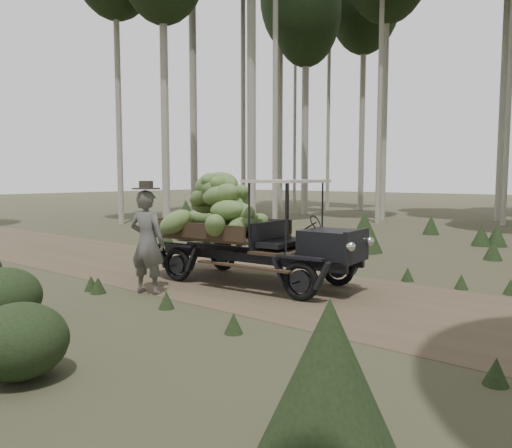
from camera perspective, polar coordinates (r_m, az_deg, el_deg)
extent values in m
plane|color=#473D2B|center=(9.55, 6.71, -7.96)|extent=(120.00, 120.00, 0.00)
cube|color=brown|center=(9.54, 6.71, -7.94)|extent=(70.00, 4.00, 0.01)
cube|color=black|center=(9.39, 8.44, -2.28)|extent=(1.02, 0.98, 0.52)
cube|color=black|center=(9.17, 11.39, -2.51)|extent=(0.17, 0.96, 0.59)
cube|color=black|center=(10.03, 1.57, -1.19)|extent=(0.18, 1.34, 0.52)
cube|color=#38281C|center=(10.82, -4.38, -1.23)|extent=(2.80, 1.93, 0.08)
cube|color=#38281C|center=(11.48, -1.70, 0.03)|extent=(2.67, 0.27, 0.31)
cube|color=#38281C|center=(10.15, -7.43, -0.72)|extent=(2.67, 0.27, 0.31)
cube|color=#38281C|center=(11.68, -9.50, 0.05)|extent=(0.20, 1.72, 0.31)
cube|color=beige|center=(9.75, 3.62, 4.91)|extent=(1.22, 1.71, 0.06)
cube|color=black|center=(10.57, 1.11, -3.35)|extent=(4.38, 0.45, 0.17)
cube|color=black|center=(9.98, -1.18, -3.87)|extent=(4.38, 0.45, 0.17)
torus|color=black|center=(10.24, 9.31, -5.00)|extent=(0.73, 0.19, 0.73)
torus|color=black|center=(8.91, 5.11, -6.52)|extent=(0.73, 0.19, 0.73)
torus|color=black|center=(11.78, -3.84, -3.58)|extent=(0.73, 0.19, 0.73)
torus|color=black|center=(10.64, -8.95, -4.60)|extent=(0.73, 0.19, 0.73)
sphere|color=beige|center=(9.53, 12.83, -1.95)|extent=(0.17, 0.17, 0.17)
sphere|color=beige|center=(8.75, 10.75, -2.57)|extent=(0.17, 0.17, 0.17)
ellipsoid|color=olive|center=(10.57, -4.17, -0.23)|extent=(0.50, 0.91, 0.58)
ellipsoid|color=olive|center=(10.01, -3.31, 1.57)|extent=(0.87, 0.49, 0.47)
ellipsoid|color=olive|center=(10.28, -3.55, 3.41)|extent=(0.91, 0.58, 0.58)
ellipsoid|color=olive|center=(10.78, -3.57, 4.60)|extent=(0.85, 0.76, 0.62)
ellipsoid|color=olive|center=(11.84, -6.31, 0.61)|extent=(0.63, 0.90, 0.53)
ellipsoid|color=olive|center=(10.20, -2.76, 1.83)|extent=(0.49, 0.73, 0.55)
ellipsoid|color=olive|center=(10.37, -4.70, 3.24)|extent=(0.75, 0.42, 0.54)
ellipsoid|color=olive|center=(10.75, -3.86, 4.78)|extent=(0.90, 0.48, 0.56)
ellipsoid|color=olive|center=(10.87, -0.02, 0.10)|extent=(0.58, 0.81, 0.57)
ellipsoid|color=olive|center=(10.96, -3.17, 2.12)|extent=(0.84, 0.68, 0.50)
ellipsoid|color=olive|center=(10.60, -1.88, 3.41)|extent=(0.80, 0.67, 0.59)
ellipsoid|color=olive|center=(10.55, -4.35, 4.45)|extent=(0.61, 0.74, 0.50)
ellipsoid|color=olive|center=(10.45, -0.67, 0.03)|extent=(0.69, 0.50, 0.59)
ellipsoid|color=olive|center=(11.13, -5.91, 2.09)|extent=(0.72, 0.63, 0.39)
ellipsoid|color=olive|center=(10.81, -6.16, 3.20)|extent=(0.90, 0.47, 0.66)
ellipsoid|color=olive|center=(10.74, -5.64, 4.34)|extent=(0.89, 0.61, 0.68)
ellipsoid|color=olive|center=(11.58, -8.64, 0.22)|extent=(0.65, 0.95, 0.68)
ellipsoid|color=olive|center=(11.34, -4.14, 2.05)|extent=(0.41, 0.72, 0.58)
ellipsoid|color=olive|center=(10.84, -5.15, 3.20)|extent=(0.80, 0.60, 0.42)
ellipsoid|color=olive|center=(10.68, -5.11, 4.80)|extent=(0.59, 0.83, 0.48)
ellipsoid|color=olive|center=(10.81, -1.76, 0.25)|extent=(0.38, 0.78, 0.53)
ellipsoid|color=olive|center=(9.98, -1.75, 1.33)|extent=(0.74, 0.46, 0.48)
ellipsoid|color=olive|center=(10.65, -2.84, 3.02)|extent=(0.99, 0.73, 0.65)
ellipsoid|color=olive|center=(10.68, -5.01, 4.23)|extent=(0.76, 0.86, 0.52)
ellipsoid|color=olive|center=(9.89, -1.55, -0.09)|extent=(0.69, 0.91, 0.65)
ellipsoid|color=olive|center=(10.36, -9.19, 0.23)|extent=(0.89, 0.88, 0.72)
ellipsoid|color=olive|center=(9.67, -4.68, -0.20)|extent=(0.80, 0.85, 0.67)
imported|color=#52504B|center=(9.57, -12.32, -2.05)|extent=(0.82, 0.65, 1.96)
cylinder|color=#302A21|center=(9.50, -12.45, 3.98)|extent=(0.65, 0.65, 0.03)
cylinder|color=#302A21|center=(9.50, -12.45, 4.37)|extent=(0.32, 0.32, 0.16)
cylinder|color=#B2AD9E|center=(29.67, 5.66, 14.82)|extent=(0.41, 0.41, 14.13)
ellipsoid|color=black|center=(30.74, 5.75, 23.16)|extent=(3.96, 3.96, 6.33)
cylinder|color=#B2AD9E|center=(23.92, -0.53, 23.81)|extent=(0.40, 0.40, 19.50)
cylinder|color=#B2AD9E|center=(23.28, 2.25, 23.96)|extent=(0.23, 0.23, 19.22)
cylinder|color=#B2AD9E|center=(28.79, -7.29, 21.79)|extent=(0.39, 0.39, 20.69)
cylinder|color=#B2AD9E|center=(29.01, 26.80, 21.15)|extent=(0.35, 0.35, 20.70)
cylinder|color=#B2AD9E|center=(29.44, -1.49, 21.83)|extent=(0.26, 0.26, 21.06)
cylinder|color=#B2AD9E|center=(22.86, -10.48, 18.10)|extent=(0.34, 0.34, 14.52)
cylinder|color=#B2AD9E|center=(26.75, 14.63, 18.00)|extent=(0.27, 0.27, 16.22)
cylinder|color=#B2AD9E|center=(24.70, -15.58, 18.18)|extent=(0.27, 0.27, 15.49)
cylinder|color=#B2AD9E|center=(34.26, 12.11, 15.74)|extent=(0.37, 0.37, 16.84)
cylinder|color=#B2AD9E|center=(35.49, 8.35, 17.77)|extent=(0.24, 0.24, 19.68)
cylinder|color=#B2AD9E|center=(38.71, 4.50, 16.22)|extent=(0.23, 0.23, 18.95)
cylinder|color=#B2AD9E|center=(25.38, 14.13, 19.99)|extent=(0.23, 0.23, 17.32)
cylinder|color=#B2AD9E|center=(32.76, 2.78, 21.03)|extent=(0.38, 0.38, 22.05)
cylinder|color=#B2AD9E|center=(26.09, 27.26, 19.62)|extent=(0.23, 0.23, 17.73)
cone|color=#233319|center=(14.92, 12.28, -0.88)|extent=(1.08, 1.08, 1.20)
ellipsoid|color=#233319|center=(17.47, -7.69, -0.73)|extent=(0.85, 0.85, 0.68)
cone|color=#233319|center=(17.57, 25.81, -1.14)|extent=(0.65, 0.65, 0.73)
cone|color=#233319|center=(16.22, -10.25, -1.41)|extent=(0.54, 0.54, 0.60)
cone|color=#233319|center=(20.22, 19.37, -0.13)|extent=(0.65, 0.65, 0.72)
cone|color=#233319|center=(18.42, -8.00, 0.64)|extent=(1.24, 1.24, 1.38)
cone|color=#233319|center=(17.45, 24.37, -1.16)|extent=(0.63, 0.63, 0.70)
ellipsoid|color=#233319|center=(8.31, -26.86, -7.40)|extent=(1.08, 1.08, 0.86)
cone|color=#233319|center=(3.89, 8.31, -17.91)|extent=(1.20, 1.20, 1.33)
cone|color=#233319|center=(16.97, -5.27, -0.34)|extent=(0.91, 0.91, 1.02)
cone|color=#233319|center=(14.62, 25.47, -2.70)|extent=(0.49, 0.49, 0.55)
ellipsoid|color=#233319|center=(6.11, -25.44, -12.00)|extent=(1.04, 1.04, 0.83)
cone|color=#233319|center=(6.05, 25.75, -14.94)|extent=(0.27, 0.27, 0.30)
cone|color=#233319|center=(10.65, 22.42, -6.11)|extent=(0.27, 0.27, 0.30)
cone|color=#233319|center=(12.86, 5.36, -3.79)|extent=(0.27, 0.27, 0.30)
cone|color=#233319|center=(9.97, -17.53, -6.72)|extent=(0.27, 0.27, 0.30)
cone|color=#233319|center=(12.44, 6.33, -4.11)|extent=(0.27, 0.27, 0.30)
cone|color=#233319|center=(10.23, -18.33, -6.43)|extent=(0.27, 0.27, 0.30)
cone|color=#233319|center=(7.15, -2.59, -11.26)|extent=(0.27, 0.27, 0.30)
cone|color=#233319|center=(10.55, 27.09, -6.40)|extent=(0.27, 0.27, 0.30)
cone|color=#233319|center=(13.24, 2.55, -3.51)|extent=(0.27, 0.27, 0.30)
cone|color=#233319|center=(9.95, -17.67, -6.75)|extent=(0.27, 0.27, 0.30)
cone|color=#233319|center=(11.07, 16.94, -5.50)|extent=(0.27, 0.27, 0.30)
cone|color=#233319|center=(8.56, -10.21, -8.53)|extent=(0.27, 0.27, 0.30)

